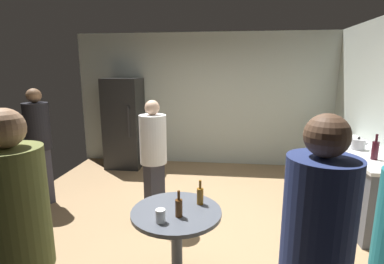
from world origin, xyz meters
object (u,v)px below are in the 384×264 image
at_px(kettle, 358,144).
at_px(refrigerator, 124,123).
at_px(wine_bottle_on_counter, 375,150).
at_px(beer_bottle_brown, 179,207).
at_px(person_in_olive_shirt, 19,240).
at_px(plastic_cup_white, 161,216).
at_px(person_in_navy_shirt, 315,257).
at_px(beer_bottle_amber, 200,195).
at_px(person_in_black_shirt, 39,138).
at_px(person_in_white_shirt, 153,152).
at_px(beer_bottle_on_counter, 347,137).
at_px(foreground_table, 176,221).

bearing_deg(kettle, refrigerator, 157.74).
relative_size(wine_bottle_on_counter, beer_bottle_brown, 1.35).
relative_size(wine_bottle_on_counter, person_in_olive_shirt, 0.18).
relative_size(plastic_cup_white, person_in_navy_shirt, 0.06).
distance_m(refrigerator, person_in_olive_shirt, 4.36).
height_order(kettle, beer_bottle_amber, kettle).
height_order(beer_bottle_brown, plastic_cup_white, beer_bottle_brown).
bearing_deg(person_in_black_shirt, plastic_cup_white, -10.01).
height_order(kettle, wine_bottle_on_counter, wine_bottle_on_counter).
relative_size(plastic_cup_white, person_in_white_shirt, 0.07).
height_order(kettle, beer_bottle_on_counter, beer_bottle_on_counter).
bearing_deg(person_in_black_shirt, foreground_table, -5.08).
xyz_separation_m(refrigerator, wine_bottle_on_counter, (3.82, -2.02, 0.12)).
height_order(kettle, person_in_olive_shirt, person_in_olive_shirt).
bearing_deg(kettle, beer_bottle_brown, -140.48).
xyz_separation_m(kettle, person_in_black_shirt, (-4.43, -0.28, 0.03)).
relative_size(foreground_table, person_in_white_shirt, 0.50).
height_order(plastic_cup_white, person_in_navy_shirt, person_in_navy_shirt).
distance_m(person_in_navy_shirt, person_in_olive_shirt, 1.57).
height_order(refrigerator, person_in_white_shirt, refrigerator).
height_order(foreground_table, person_in_olive_shirt, person_in_olive_shirt).
height_order(foreground_table, plastic_cup_white, plastic_cup_white).
relative_size(beer_bottle_on_counter, person_in_white_shirt, 0.14).
bearing_deg(beer_bottle_on_counter, person_in_white_shirt, -160.93).
bearing_deg(person_in_olive_shirt, kettle, -19.73).
relative_size(refrigerator, person_in_white_shirt, 1.13).
distance_m(refrigerator, person_in_black_shirt, 1.94).
height_order(person_in_navy_shirt, person_in_olive_shirt, person_in_olive_shirt).
bearing_deg(wine_bottle_on_counter, person_in_black_shirt, 177.75).
bearing_deg(beer_bottle_amber, refrigerator, 120.43).
bearing_deg(refrigerator, person_in_white_shirt, -61.65).
distance_m(plastic_cup_white, person_in_black_shirt, 2.69).
bearing_deg(beer_bottle_brown, person_in_olive_shirt, -129.24).
xyz_separation_m(kettle, person_in_olive_shirt, (-2.90, -2.69, 0.06)).
bearing_deg(beer_bottle_amber, person_in_olive_shirt, -127.72).
bearing_deg(person_in_navy_shirt, plastic_cup_white, 25.54).
height_order(foreground_table, person_in_white_shirt, person_in_white_shirt).
bearing_deg(person_in_olive_shirt, foreground_table, -7.32).
distance_m(plastic_cup_white, person_in_white_shirt, 1.43).
distance_m(beer_bottle_on_counter, foreground_table, 3.06).
height_order(beer_bottle_on_counter, person_in_white_shirt, person_in_white_shirt).
bearing_deg(beer_bottle_on_counter, beer_bottle_amber, -136.18).
height_order(refrigerator, beer_bottle_on_counter, refrigerator).
height_order(refrigerator, kettle, refrigerator).
bearing_deg(person_in_white_shirt, beer_bottle_amber, -15.59).
distance_m(beer_bottle_brown, person_in_olive_shirt, 1.18).
xyz_separation_m(wine_bottle_on_counter, person_in_navy_shirt, (-1.33, -2.20, 0.01)).
bearing_deg(kettle, plastic_cup_white, -140.45).
xyz_separation_m(beer_bottle_on_counter, person_in_white_shirt, (-2.70, -0.93, -0.06)).
height_order(refrigerator, person_in_olive_shirt, refrigerator).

